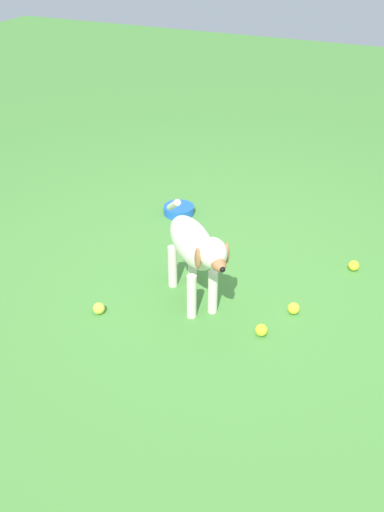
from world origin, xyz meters
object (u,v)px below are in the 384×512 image
at_px(tennis_ball_0, 294,308).
at_px(tennis_ball_2, 354,266).
at_px(dog, 195,248).
at_px(water_bowl, 179,210).
at_px(tennis_ball_1, 261,330).
at_px(tennis_ball_3, 99,308).

xyz_separation_m(tennis_ball_0, tennis_ball_2, (-0.57, 0.22, 0.00)).
distance_m(dog, water_bowl, 1.14).
height_order(tennis_ball_0, water_bowl, tennis_ball_0).
bearing_deg(tennis_ball_0, water_bowl, -126.90).
distance_m(tennis_ball_0, tennis_ball_1, 0.27).
bearing_deg(dog, tennis_ball_1, 29.85).
height_order(tennis_ball_1, tennis_ball_3, same).
height_order(dog, tennis_ball_2, dog).
bearing_deg(tennis_ball_0, tennis_ball_3, -65.71).
bearing_deg(tennis_ball_3, tennis_ball_2, 130.43).
relative_size(dog, tennis_ball_1, 9.21).
distance_m(tennis_ball_0, water_bowl, 1.35).
distance_m(tennis_ball_1, tennis_ball_2, 0.89).
relative_size(tennis_ball_0, tennis_ball_2, 1.00).
xyz_separation_m(dog, tennis_ball_0, (-0.13, 0.53, -0.33)).
relative_size(tennis_ball_1, water_bowl, 0.30).
height_order(tennis_ball_1, water_bowl, tennis_ball_1).
xyz_separation_m(tennis_ball_1, tennis_ball_2, (-0.83, 0.32, 0.00)).
xyz_separation_m(tennis_ball_1, tennis_ball_3, (0.19, -0.87, 0.00)).
xyz_separation_m(tennis_ball_1, water_bowl, (-1.06, -0.98, -0.00)).
bearing_deg(water_bowl, tennis_ball_2, 79.62).
xyz_separation_m(dog, tennis_ball_1, (0.12, 0.43, -0.33)).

